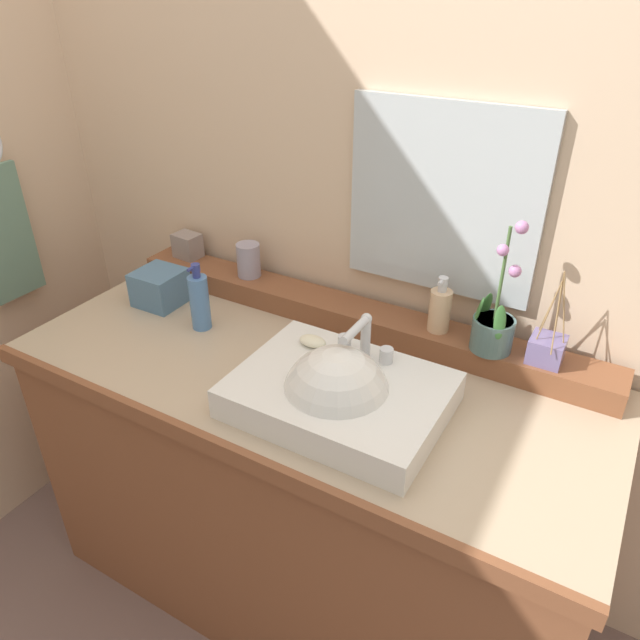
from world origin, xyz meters
TOP-DOWN VIEW (x-y plane):
  - floor at (0.00, 0.00)m, footprint 2.98×3.82m
  - wall_back at (0.00, 0.43)m, footprint 2.98×0.20m
  - vanity_cabinet at (0.00, -0.00)m, footprint 1.50×0.65m
  - back_ledge at (0.00, 0.25)m, footprint 1.42×0.12m
  - sink_basin at (0.15, -0.10)m, footprint 0.47×0.35m
  - soap_bar at (0.02, 0.01)m, footprint 0.07×0.04m
  - potted_plant at (0.39, 0.23)m, footprint 0.10×0.10m
  - soap_dispenser at (0.25, 0.25)m, footprint 0.06×0.06m
  - tumbler_cup at (-0.35, 0.26)m, footprint 0.07×0.07m
  - reed_diffuser at (0.52, 0.24)m, footprint 0.08×0.10m
  - trinket_box at (-0.60, 0.27)m, footprint 0.09×0.07m
  - lotion_bottle at (-0.35, 0.03)m, footprint 0.05×0.06m
  - tissue_box at (-0.55, 0.08)m, footprint 0.13×0.13m
  - mirror at (0.20, 0.32)m, footprint 0.48×0.02m
  - hand_towel at (-1.04, -0.05)m, footprint 0.02×0.17m

SIDE VIEW (x-z plane):
  - floor at x=0.00m, z-range -0.10..0.00m
  - vanity_cabinet at x=0.00m, z-range 0.00..0.84m
  - back_ledge at x=0.00m, z-range 0.84..0.90m
  - sink_basin at x=0.15m, z-range 0.74..1.01m
  - tissue_box at x=-0.55m, z-range 0.84..0.94m
  - lotion_bottle at x=-0.35m, z-range 0.83..1.02m
  - soap_bar at x=0.02m, z-range 0.91..0.94m
  - reed_diffuser at x=0.52m, z-range 0.82..1.05m
  - trinket_box at x=-0.60m, z-range 0.90..0.98m
  - tumbler_cup at x=-0.35m, z-range 0.90..1.01m
  - soap_dispenser at x=0.25m, z-range 0.89..1.04m
  - potted_plant at x=0.39m, z-range 0.80..1.13m
  - hand_towel at x=-1.04m, z-range 0.79..1.21m
  - mirror at x=0.20m, z-range 0.98..1.45m
  - wall_back at x=0.00m, z-range 0.00..2.63m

